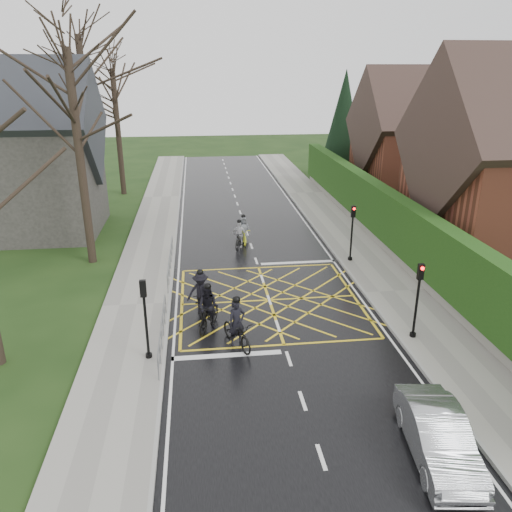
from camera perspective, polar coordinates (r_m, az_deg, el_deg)
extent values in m
plane|color=black|center=(23.12, 1.52, -5.06)|extent=(120.00, 120.00, 0.00)
cube|color=black|center=(23.12, 1.52, -5.05)|extent=(9.00, 80.00, 0.01)
cube|color=gray|center=(24.62, 15.51, -4.00)|extent=(3.00, 80.00, 0.15)
cube|color=gray|center=(23.07, -13.46, -5.53)|extent=(3.00, 80.00, 0.15)
cube|color=slate|center=(30.31, 14.51, 1.37)|extent=(0.50, 38.00, 0.70)
cube|color=#183B10|center=(29.80, 14.81, 4.54)|extent=(0.90, 38.00, 2.80)
cube|color=brown|center=(43.09, 18.01, 10.32)|extent=(9.00, 8.00, 6.00)
cube|color=#35251F|center=(42.72, 18.45, 14.13)|extent=(9.80, 8.80, 8.80)
cube|color=brown|center=(43.74, 22.21, 17.26)|extent=(0.70, 0.70, 1.60)
cylinder|color=black|center=(49.51, 9.65, 9.44)|extent=(0.50, 0.50, 1.20)
cone|color=black|center=(48.86, 9.97, 14.50)|extent=(4.60, 4.60, 10.00)
cube|color=#2D2B28|center=(34.84, -24.35, 8.06)|extent=(8.00, 7.00, 7.00)
cube|color=#26282D|center=(34.36, -25.20, 13.57)|extent=(8.80, 7.80, 7.80)
cylinder|color=black|center=(27.62, -19.42, 10.08)|extent=(0.44, 0.44, 11.00)
cylinder|color=black|center=(35.51, -18.52, 13.14)|extent=(0.44, 0.44, 12.00)
cylinder|color=black|center=(43.34, -15.46, 13.32)|extent=(0.44, 0.44, 10.00)
cylinder|color=slate|center=(19.41, -10.75, -7.50)|extent=(0.05, 5.00, 0.05)
cylinder|color=slate|center=(19.62, -10.66, -8.66)|extent=(0.04, 5.00, 0.04)
cylinder|color=slate|center=(17.52, -11.11, -12.80)|extent=(0.04, 0.04, 1.00)
cylinder|color=slate|center=(21.86, -10.29, -5.57)|extent=(0.04, 0.04, 1.00)
cylinder|color=slate|center=(26.25, -9.83, 0.23)|extent=(0.05, 6.00, 0.05)
cylinder|color=slate|center=(26.41, -9.77, -0.68)|extent=(0.04, 6.00, 0.04)
cylinder|color=slate|center=(23.67, -10.06, -3.43)|extent=(0.04, 0.04, 1.00)
cylinder|color=slate|center=(29.24, -9.53, 1.36)|extent=(0.04, 0.04, 1.00)
cylinder|color=black|center=(27.48, 10.86, 2.20)|extent=(0.10, 0.10, 3.00)
cylinder|color=black|center=(27.93, 10.68, -0.43)|extent=(0.24, 0.24, 0.30)
cube|color=black|center=(27.07, 11.06, 5.01)|extent=(0.22, 0.16, 0.62)
sphere|color=#FF0C0C|center=(26.91, 11.16, 5.31)|extent=(0.14, 0.14, 0.14)
cylinder|color=black|center=(20.22, 17.86, -5.39)|extent=(0.10, 0.10, 3.00)
cylinder|color=black|center=(20.83, 17.45, -8.73)|extent=(0.24, 0.24, 0.30)
cube|color=black|center=(19.67, 18.30, -1.72)|extent=(0.22, 0.16, 0.62)
sphere|color=#FF0C0C|center=(19.51, 18.51, -1.36)|extent=(0.14, 0.14, 0.14)
cylinder|color=black|center=(18.34, -12.44, -7.63)|extent=(0.10, 0.10, 3.00)
cylinder|color=black|center=(19.01, -12.13, -11.22)|extent=(0.24, 0.24, 0.30)
cube|color=black|center=(17.73, -12.79, -3.64)|extent=(0.22, 0.16, 0.62)
sphere|color=#FF0C0C|center=(17.77, -12.80, -2.96)|extent=(0.14, 0.14, 0.14)
imported|color=black|center=(19.30, -2.17, -8.77)|extent=(1.53, 2.25, 1.12)
imported|color=black|center=(19.20, -2.21, -7.62)|extent=(0.82, 0.69, 1.90)
sphere|color=black|center=(18.76, -2.25, -5.01)|extent=(0.30, 0.30, 0.30)
imported|color=black|center=(20.54, -5.42, -6.79)|extent=(1.32, 2.06, 1.20)
imported|color=black|center=(20.49, -5.46, -5.87)|extent=(1.10, 1.00, 1.84)
sphere|color=black|center=(20.09, -5.55, -3.47)|extent=(0.29, 0.29, 0.29)
imported|color=black|center=(21.89, -6.28, -5.17)|extent=(0.80, 2.10, 1.09)
imported|color=black|center=(21.82, -6.32, -4.15)|extent=(1.22, 0.73, 1.85)
sphere|color=black|center=(21.44, -6.42, -1.86)|extent=(0.29, 0.29, 0.29)
imported|color=black|center=(29.60, -1.91, 1.91)|extent=(1.05, 1.78, 1.03)
imported|color=silver|center=(29.61, -1.93, 2.48)|extent=(1.00, 0.68, 1.58)
sphere|color=black|center=(29.36, -1.95, 3.98)|extent=(0.25, 0.25, 0.25)
imported|color=yellow|center=(30.39, -1.42, 2.36)|extent=(0.74, 1.88, 0.97)
imported|color=slate|center=(30.38, -1.45, 3.03)|extent=(0.83, 0.56, 1.65)
sphere|color=black|center=(30.13, -1.46, 4.55)|extent=(0.26, 0.26, 0.26)
imported|color=#A5A9AC|center=(15.25, 20.07, -18.77)|extent=(1.92, 4.22, 1.34)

